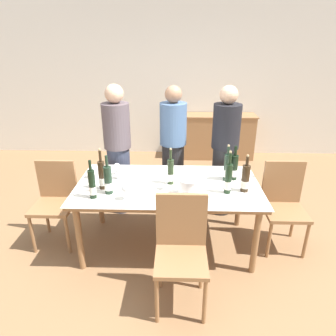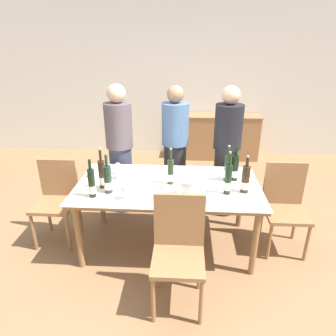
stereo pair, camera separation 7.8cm
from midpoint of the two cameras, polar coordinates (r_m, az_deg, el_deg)
name	(u,v)px [view 1 (the left image)]	position (r m, az deg, el deg)	size (l,w,h in m)	color
ground_plane	(168,244)	(3.42, -0.68, -14.20)	(12.00, 12.00, 0.00)	olive
back_wall	(173,80)	(5.81, 0.60, 16.37)	(8.00, 0.10, 2.80)	silver
sideboard_cabinet	(217,136)	(5.77, 9.02, 6.01)	(1.37, 0.46, 0.82)	#996B42
dining_table	(168,190)	(3.07, -0.74, -4.20)	(1.85, 1.00, 0.73)	#996B42
ice_bucket	(189,187)	(2.79, 3.24, -3.55)	(0.21, 0.21, 0.18)	white
wine_bottle_0	(234,168)	(3.17, 11.78, 0.03)	(0.08, 0.08, 0.37)	black
wine_bottle_1	(171,172)	(3.00, -0.25, -0.78)	(0.07, 0.07, 0.38)	#28381E
wine_bottle_2	(227,168)	(3.12, 10.45, 0.01)	(0.07, 0.07, 0.39)	#1E3323
wine_bottle_3	(92,185)	(2.83, -15.02, -3.11)	(0.06, 0.06, 0.37)	black
wine_bottle_4	(245,179)	(2.94, 13.78, -2.06)	(0.08, 0.08, 0.37)	#332314
wine_bottle_5	(102,176)	(2.97, -13.20, -1.43)	(0.07, 0.07, 0.41)	#332314
wine_bottle_6	(228,179)	(2.86, 10.64, -2.07)	(0.07, 0.07, 0.42)	black
wine_bottle_7	(108,181)	(2.87, -12.10, -2.39)	(0.08, 0.08, 0.38)	#1E3323
wine_glass_0	(167,180)	(2.89, -1.02, -2.26)	(0.07, 0.07, 0.15)	white
wine_glass_1	(203,183)	(2.88, 5.96, -2.79)	(0.08, 0.08, 0.13)	white
wine_glass_2	(126,189)	(2.74, -8.84, -3.90)	(0.09, 0.09, 0.16)	white
wine_glass_3	(117,167)	(3.28, -10.39, 0.22)	(0.07, 0.07, 0.13)	white
wine_glass_4	(119,170)	(3.16, -10.02, -0.43)	(0.09, 0.09, 0.14)	white
wine_glass_5	(93,169)	(3.24, -14.82, -0.15)	(0.08, 0.08, 0.15)	white
chair_left_end	(55,197)	(3.48, -21.26, -5.12)	(0.42, 0.42, 0.90)	#996B42
chair_right_end	(283,200)	(3.39, 20.52, -5.73)	(0.42, 0.42, 0.93)	#996B42
chair_near_front	(181,244)	(2.51, 1.60, -14.36)	(0.42, 0.42, 0.96)	#996B42
person_host	(118,151)	(3.77, -10.08, 3.21)	(0.33, 0.33, 1.63)	#383F56
person_guest_left	(173,150)	(3.80, 0.37, 3.49)	(0.33, 0.33, 1.60)	#262628
person_guest_right	(224,153)	(3.72, 10.10, 2.87)	(0.33, 0.33, 1.62)	#262628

